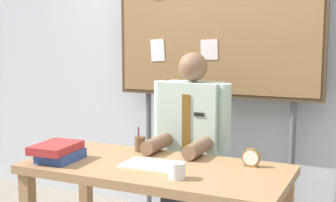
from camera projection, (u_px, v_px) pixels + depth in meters
The scene contains 9 objects.
back_wall at pixel (224, 50), 3.65m from camera, with size 6.40×0.08×2.70m, color silver.
desk at pixel (156, 182), 2.65m from camera, with size 1.51×0.70×0.72m.
person at pixel (192, 159), 3.15m from camera, with size 0.55×0.56×1.35m.
bulletin_board at pixel (216, 23), 3.43m from camera, with size 1.60×0.09×2.16m.
book_stack at pixel (58, 152), 2.73m from camera, with size 0.24×0.31×0.10m.
open_notebook at pixel (151, 165), 2.63m from camera, with size 0.32×0.23×0.01m, color white.
desk_clock at pixel (251, 158), 2.61m from camera, with size 0.10×0.04×0.10m.
coffee_mug at pixel (177, 171), 2.38m from camera, with size 0.09×0.09×0.09m, color white.
pen_holder at pixel (140, 144), 2.96m from camera, with size 0.07×0.07×0.16m.
Camera 1 is at (1.15, -2.30, 1.44)m, focal length 49.50 mm.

